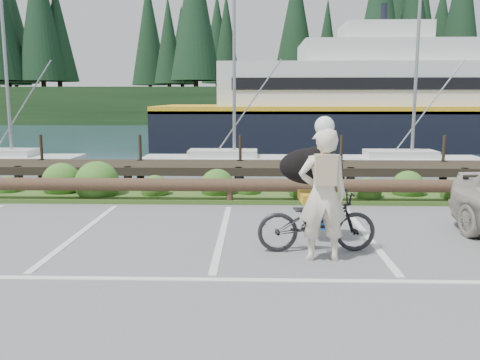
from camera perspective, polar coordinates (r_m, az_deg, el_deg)
name	(u,v)px	position (r m, az deg, el deg)	size (l,w,h in m)	color
ground	(214,270)	(7.40, -2.98, -10.06)	(72.00, 72.00, 0.00)	#5D5D60
harbor_backdrop	(254,113)	(85.42, 1.59, 7.52)	(170.00, 160.00, 30.00)	#1C3344
vegetation_strip	(231,196)	(12.51, -1.02, -1.83)	(34.00, 1.60, 0.10)	#3D5B21
log_rail	(230,204)	(11.84, -1.18, -2.72)	(32.00, 0.30, 0.60)	#443021
bicycle	(317,221)	(8.23, 8.59, -4.59)	(0.66, 1.89, 0.99)	black
cyclist	(323,195)	(7.70, 9.28, -1.66)	(0.73, 0.48, 2.01)	#EEE1CA
dog	(311,166)	(8.66, 7.99, 1.54)	(1.07, 0.52, 0.62)	black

